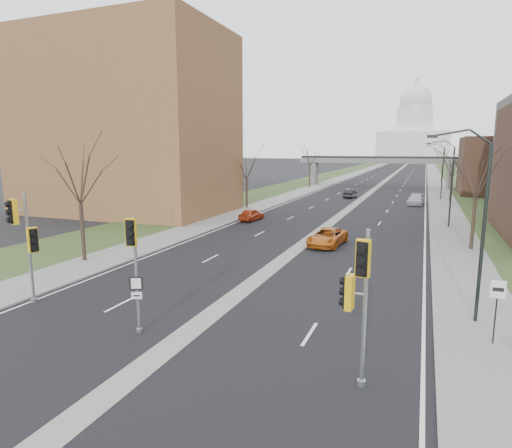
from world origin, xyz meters
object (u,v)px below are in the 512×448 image
Objects in this scene: signal_pole_median at (134,254)px; car_left_far at (350,194)px; car_left_near at (251,215)px; car_right_near at (327,237)px; speed_limit_sign at (497,300)px; car_right_mid at (416,200)px; signal_pole_left at (25,233)px; signal_pole_right at (358,286)px.

car_left_far is (-0.13, 56.95, -2.93)m from signal_pole_median.
car_left_near is 14.21m from car_right_near.
speed_limit_sign is 0.52× the size of car_right_mid.
signal_pole_median reaches higher than car_left_far.
car_left_far is 0.80× the size of car_right_mid.
car_left_near is 0.78× the size of car_right_mid.
car_right_near is (-10.21, 15.87, -1.24)m from speed_limit_sign.
speed_limit_sign is 32.80m from car_left_near.
car_left_far is at bearing 102.42° from signal_pole_left.
signal_pole_median is at bearing 95.21° from car_left_far.
signal_pole_median reaches higher than car_right_near.
car_left_near is 27.33m from car_right_mid.
speed_limit_sign is (4.78, 5.15, -1.59)m from signal_pole_right.
signal_pole_left is at bearing -105.46° from car_right_mid.
car_left_far is (6.64, 27.21, 0.00)m from car_left_near.
car_left_near is (0.66, 28.64, -3.09)m from signal_pole_left.
car_right_mid is at bearing 155.89° from car_left_far.
car_left_near is at bearing 80.20° from signal_pole_median.
signal_pole_median is 1.26× the size of car_left_far.
car_left_far is 11.73m from car_right_mid.
car_left_near is at bearing 124.80° from signal_pole_right.
signal_pole_right reaches higher than signal_pole_median.
signal_pole_left is at bearing 93.64° from car_left_near.
speed_limit_sign is 0.52× the size of car_right_near.
signal_pole_right reaches higher than car_right_mid.
car_left_far is at bearing 154.64° from car_right_mid.
car_right_mid is at bearing 83.90° from car_right_near.
speed_limit_sign is at bearing 134.47° from car_left_near.
car_right_near is (4.00, -36.63, 0.04)m from car_left_far.
car_right_near is at bearing 111.45° from signal_pole_right.
car_right_near is 31.54m from car_right_mid.
car_right_mid is (10.24, -5.72, 0.06)m from car_left_far.
speed_limit_sign is 0.65× the size of car_left_far.
signal_pole_median is 30.65m from car_left_near.
car_left_far is 36.85m from car_right_near.
car_right_mid is (17.54, 50.13, -3.02)m from signal_pole_left.
signal_pole_right is 1.37× the size of car_left_near.
signal_pole_left is 2.16× the size of speed_limit_sign.
car_left_far is (7.30, 55.85, -3.09)m from signal_pole_left.
speed_limit_sign is at bearing -81.33° from car_right_mid.
signal_pole_right is (9.30, -0.69, -0.07)m from signal_pole_median.
signal_pole_left reaches higher than car_left_far.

